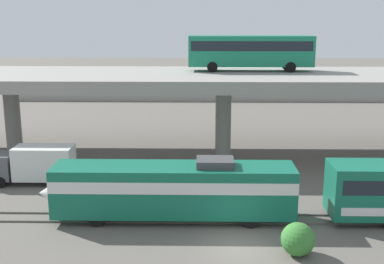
{
  "coord_description": "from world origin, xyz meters",
  "views": [
    {
      "loc": [
        -2.12,
        -26.62,
        13.21
      ],
      "look_at": [
        -2.97,
        18.09,
        2.6
      ],
      "focal_mm": 46.36,
      "sensor_mm": 36.0,
      "label": 1
    }
  ],
  "objects_px": {
    "service_truck_west": "(33,164)",
    "parked_car_3": "(134,82)",
    "train_locomotive": "(162,188)",
    "transit_bus_on_overpass": "(251,50)",
    "parked_car_2": "(102,84)",
    "parked_car_4": "(342,83)",
    "parked_car_1": "(168,84)",
    "parked_car_0": "(287,85)"
  },
  "relations": [
    {
      "from": "service_truck_west",
      "to": "parked_car_3",
      "type": "height_order",
      "value": "service_truck_west"
    },
    {
      "from": "train_locomotive",
      "to": "transit_bus_on_overpass",
      "type": "height_order",
      "value": "transit_bus_on_overpass"
    },
    {
      "from": "service_truck_west",
      "to": "parked_car_2",
      "type": "bearing_deg",
      "value": -86.02
    },
    {
      "from": "parked_car_4",
      "to": "transit_bus_on_overpass",
      "type": "bearing_deg",
      "value": 61.2
    },
    {
      "from": "train_locomotive",
      "to": "parked_car_1",
      "type": "distance_m",
      "value": 50.12
    },
    {
      "from": "parked_car_4",
      "to": "parked_car_0",
      "type": "bearing_deg",
      "value": 11.5
    },
    {
      "from": "transit_bus_on_overpass",
      "to": "parked_car_4",
      "type": "height_order",
      "value": "transit_bus_on_overpass"
    },
    {
      "from": "parked_car_1",
      "to": "parked_car_4",
      "type": "bearing_deg",
      "value": 3.46
    },
    {
      "from": "parked_car_3",
      "to": "parked_car_0",
      "type": "bearing_deg",
      "value": -6.84
    },
    {
      "from": "transit_bus_on_overpass",
      "to": "parked_car_4",
      "type": "bearing_deg",
      "value": 61.2
    },
    {
      "from": "transit_bus_on_overpass",
      "to": "parked_car_1",
      "type": "distance_m",
      "value": 34.62
    },
    {
      "from": "transit_bus_on_overpass",
      "to": "parked_car_0",
      "type": "relative_size",
      "value": 2.71
    },
    {
      "from": "parked_car_2",
      "to": "service_truck_west",
      "type": "bearing_deg",
      "value": 93.98
    },
    {
      "from": "parked_car_2",
      "to": "parked_car_4",
      "type": "xyz_separation_m",
      "value": [
        39.82,
        0.88,
        0.0
      ]
    },
    {
      "from": "service_truck_west",
      "to": "parked_car_1",
      "type": "height_order",
      "value": "service_truck_west"
    },
    {
      "from": "parked_car_0",
      "to": "parked_car_1",
      "type": "bearing_deg",
      "value": 179.54
    },
    {
      "from": "parked_car_0",
      "to": "parked_car_3",
      "type": "height_order",
      "value": "same"
    },
    {
      "from": "train_locomotive",
      "to": "parked_car_4",
      "type": "distance_m",
      "value": 57.92
    },
    {
      "from": "service_truck_west",
      "to": "parked_car_0",
      "type": "height_order",
      "value": "service_truck_west"
    },
    {
      "from": "parked_car_0",
      "to": "parked_car_1",
      "type": "distance_m",
      "value": 19.53
    },
    {
      "from": "train_locomotive",
      "to": "service_truck_west",
      "type": "relative_size",
      "value": 2.47
    },
    {
      "from": "parked_car_2",
      "to": "parked_car_3",
      "type": "relative_size",
      "value": 1.0
    },
    {
      "from": "service_truck_west",
      "to": "parked_car_1",
      "type": "bearing_deg",
      "value": -100.33
    },
    {
      "from": "train_locomotive",
      "to": "parked_car_2",
      "type": "height_order",
      "value": "train_locomotive"
    },
    {
      "from": "parked_car_2",
      "to": "parked_car_3",
      "type": "distance_m",
      "value": 5.33
    },
    {
      "from": "train_locomotive",
      "to": "parked_car_3",
      "type": "bearing_deg",
      "value": -80.4
    },
    {
      "from": "train_locomotive",
      "to": "service_truck_west",
      "type": "height_order",
      "value": "train_locomotive"
    },
    {
      "from": "transit_bus_on_overpass",
      "to": "service_truck_west",
      "type": "distance_m",
      "value": 22.76
    },
    {
      "from": "parked_car_2",
      "to": "parked_car_4",
      "type": "relative_size",
      "value": 1.01
    },
    {
      "from": "service_truck_west",
      "to": "parked_car_3",
      "type": "relative_size",
      "value": 1.64
    },
    {
      "from": "parked_car_0",
      "to": "parked_car_1",
      "type": "xyz_separation_m",
      "value": [
        -19.53,
        0.16,
        -0.0
      ]
    },
    {
      "from": "parked_car_0",
      "to": "parked_car_1",
      "type": "height_order",
      "value": "same"
    },
    {
      "from": "parked_car_0",
      "to": "parked_car_3",
      "type": "xyz_separation_m",
      "value": [
        -25.51,
        3.06,
        0.0
      ]
    },
    {
      "from": "transit_bus_on_overpass",
      "to": "service_truck_west",
      "type": "bearing_deg",
      "value": -148.88
    },
    {
      "from": "train_locomotive",
      "to": "parked_car_1",
      "type": "xyz_separation_m",
      "value": [
        -2.97,
        50.04,
        -0.12
      ]
    },
    {
      "from": "service_truck_west",
      "to": "parked_car_4",
      "type": "xyz_separation_m",
      "value": [
        36.76,
        44.82,
        0.43
      ]
    },
    {
      "from": "parked_car_0",
      "to": "parked_car_2",
      "type": "height_order",
      "value": "same"
    },
    {
      "from": "transit_bus_on_overpass",
      "to": "parked_car_3",
      "type": "xyz_separation_m",
      "value": [
        -16.28,
        35.01,
        -7.84
      ]
    },
    {
      "from": "train_locomotive",
      "to": "parked_car_3",
      "type": "xyz_separation_m",
      "value": [
        -8.95,
        52.94,
        -0.12
      ]
    },
    {
      "from": "service_truck_west",
      "to": "parked_car_2",
      "type": "height_order",
      "value": "service_truck_west"
    },
    {
      "from": "service_truck_west",
      "to": "parked_car_1",
      "type": "relative_size",
      "value": 1.65
    },
    {
      "from": "train_locomotive",
      "to": "transit_bus_on_overpass",
      "type": "distance_m",
      "value": 20.85
    }
  ]
}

